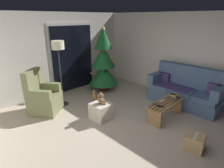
# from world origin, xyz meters

# --- Properties ---
(ground_plane) EXTENTS (7.00, 7.00, 0.00)m
(ground_plane) POSITION_xyz_m (0.00, 0.00, 0.00)
(ground_plane) COLOR #B2A38E
(wall_back) EXTENTS (5.72, 0.12, 2.50)m
(wall_back) POSITION_xyz_m (0.00, 3.06, 1.25)
(wall_back) COLOR silver
(wall_back) RESTS_ON ground
(wall_right) EXTENTS (0.12, 6.00, 2.50)m
(wall_right) POSITION_xyz_m (2.86, 0.00, 1.25)
(wall_right) COLOR silver
(wall_right) RESTS_ON ground
(patio_door_frame) EXTENTS (1.60, 0.02, 2.20)m
(patio_door_frame) POSITION_xyz_m (0.84, 2.99, 1.10)
(patio_door_frame) COLOR silver
(patio_door_frame) RESTS_ON ground
(patio_door_glass) EXTENTS (1.50, 0.02, 2.10)m
(patio_door_glass) POSITION_xyz_m (0.84, 2.97, 1.05)
(patio_door_glass) COLOR black
(patio_door_glass) RESTS_ON ground
(couch) EXTENTS (0.80, 1.95, 1.08)m
(couch) POSITION_xyz_m (2.32, -0.26, 0.40)
(couch) COLOR slate
(couch) RESTS_ON ground
(coffee_table) EXTENTS (1.10, 0.40, 0.42)m
(coffee_table) POSITION_xyz_m (1.26, -0.29, 0.28)
(coffee_table) COLOR #9E7547
(coffee_table) RESTS_ON ground
(remote_black) EXTENTS (0.10, 0.16, 0.02)m
(remote_black) POSITION_xyz_m (0.95, -0.32, 0.43)
(remote_black) COLOR black
(remote_black) RESTS_ON coffee_table
(remote_graphite) EXTENTS (0.07, 0.16, 0.02)m
(remote_graphite) POSITION_xyz_m (0.96, -0.19, 0.43)
(remote_graphite) COLOR #333338
(remote_graphite) RESTS_ON coffee_table
(remote_white) EXTENTS (0.16, 0.07, 0.02)m
(remote_white) POSITION_xyz_m (1.24, -0.19, 0.43)
(remote_white) COLOR silver
(remote_white) RESTS_ON coffee_table
(book_stack) EXTENTS (0.29, 0.24, 0.11)m
(book_stack) POSITION_xyz_m (1.57, -0.32, 0.47)
(book_stack) COLOR #4C4C51
(book_stack) RESTS_ON coffee_table
(cell_phone) EXTENTS (0.13, 0.16, 0.01)m
(cell_phone) POSITION_xyz_m (1.57, -0.29, 0.53)
(cell_phone) COLOR black
(cell_phone) RESTS_ON book_stack
(christmas_tree) EXTENTS (0.98, 0.98, 2.11)m
(christmas_tree) POSITION_xyz_m (1.48, 2.18, 0.93)
(christmas_tree) COLOR #4C1E19
(christmas_tree) RESTS_ON ground
(armchair) EXTENTS (0.96, 0.96, 1.13)m
(armchair) POSITION_xyz_m (-0.71, 2.11, 0.40)
(armchair) COLOR olive
(armchair) RESTS_ON ground
(floor_lamp) EXTENTS (0.32, 0.32, 1.78)m
(floor_lamp) POSITION_xyz_m (-0.12, 2.14, 1.51)
(floor_lamp) COLOR #2D2D30
(floor_lamp) RESTS_ON ground
(ottoman) EXTENTS (0.44, 0.44, 0.41)m
(ottoman) POSITION_xyz_m (0.10, 0.77, 0.20)
(ottoman) COLOR beige
(ottoman) RESTS_ON ground
(teddy_bear_chestnut) EXTENTS (0.22, 0.21, 0.29)m
(teddy_bear_chestnut) POSITION_xyz_m (0.11, 0.77, 0.53)
(teddy_bear_chestnut) COLOR brown
(teddy_bear_chestnut) RESTS_ON ottoman
(teddy_bear_honey_by_tree) EXTENTS (0.22, 0.21, 0.29)m
(teddy_bear_honey_by_tree) POSITION_xyz_m (0.75, 1.82, 0.12)
(teddy_bear_honey_by_tree) COLOR tan
(teddy_bear_honey_by_tree) RESTS_ON ground
(cardboard_box_taped_mid_floor) EXTENTS (0.38, 0.37, 0.29)m
(cardboard_box_taped_mid_floor) POSITION_xyz_m (0.62, -1.28, 0.14)
(cardboard_box_taped_mid_floor) COLOR tan
(cardboard_box_taped_mid_floor) RESTS_ON ground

